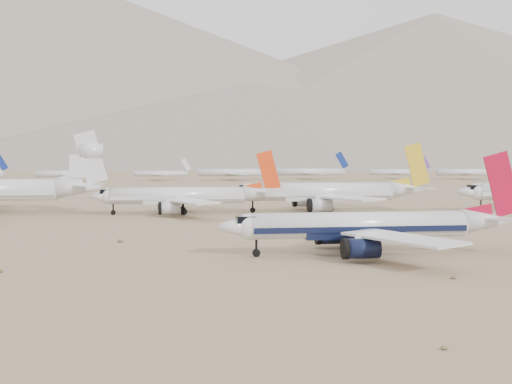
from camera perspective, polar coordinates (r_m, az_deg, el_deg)
ground at (r=111.81m, az=4.68°, el=-4.66°), size 7000.00×7000.00×0.00m
main_airliner at (r=107.54m, az=9.25°, el=-2.70°), size 43.97×42.95×15.52m
row2_gold_tail at (r=186.44m, az=5.86°, el=-0.03°), size 51.04×49.92×18.17m
row2_orange_tail at (r=179.12m, az=-5.68°, el=-0.33°), size 45.16×44.18×16.11m
distant_storage_row at (r=419.95m, az=2.22°, el=1.57°), size 657.25×59.05×14.76m
mountain_range at (r=1767.29m, az=-5.25°, el=8.68°), size 7354.00×3024.00×470.00m
foothills at (r=1329.00m, az=16.29°, el=5.13°), size 4637.50×1395.00×155.00m
desert_scrub at (r=84.92m, az=-11.92°, el=-6.96°), size 206.06×121.67×0.63m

